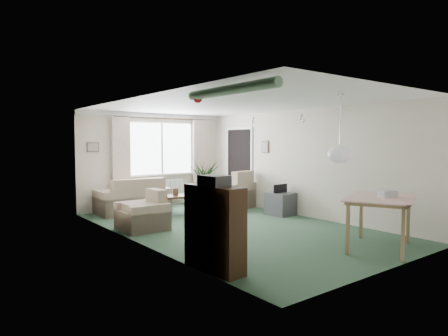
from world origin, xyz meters
TOP-DOWN VIEW (x-y plane):
  - ground at (0.00, 0.00)m, footprint 6.50×6.50m
  - window at (0.20, 3.23)m, footprint 1.80×0.03m
  - curtain_rod at (0.20, 3.15)m, footprint 2.60×0.03m
  - curtain_left at (-0.95, 3.13)m, footprint 0.45×0.08m
  - curtain_right at (1.35, 3.13)m, footprint 0.45×0.08m
  - radiator at (0.20, 3.19)m, footprint 1.20×0.10m
  - doorway at (1.99, 2.20)m, footprint 0.03×0.95m
  - pendant_lamp at (0.20, -2.30)m, footprint 0.36×0.36m
  - tinsel_garland at (-1.92, -2.30)m, footprint 1.60×1.60m
  - bauble_cluster_a at (1.30, 0.90)m, footprint 0.20×0.20m
  - bauble_cluster_b at (1.60, -0.30)m, footprint 0.20×0.20m
  - wall_picture_back at (-1.60, 3.23)m, footprint 0.28×0.03m
  - wall_picture_right at (1.98, 1.20)m, footprint 0.03×0.24m
  - sofa at (-0.84, 2.75)m, footprint 1.66×0.90m
  - armchair_corner at (1.48, 1.94)m, footprint 1.23×1.19m
  - armchair_left at (-1.50, 0.90)m, footprint 0.82×0.86m
  - coffee_table at (-0.10, 1.87)m, footprint 1.09×0.76m
  - photo_frame at (-0.19, 1.87)m, footprint 0.12×0.07m
  - bookshelf at (-1.84, -1.88)m, footprint 0.36×0.93m
  - hifi_box at (-1.87, -1.93)m, footprint 0.32×0.38m
  - houseplant at (-1.60, -1.31)m, footprint 0.72×0.72m
  - dining_table at (0.84, -2.60)m, footprint 1.50×1.29m
  - gift_box at (0.92, -2.67)m, footprint 0.30×0.25m
  - tv_cube at (1.70, 0.39)m, footprint 0.55×0.60m
  - pet_bed at (1.57, 2.10)m, footprint 0.66×0.66m

SIDE VIEW (x-z plane):
  - ground at x=0.00m, z-range 0.00..0.00m
  - pet_bed at x=1.57m, z-range 0.00..0.11m
  - coffee_table at x=-0.10m, z-range 0.00..0.45m
  - tv_cube at x=1.70m, z-range 0.00..0.51m
  - armchair_left at x=-1.50m, z-range 0.00..0.75m
  - dining_table at x=0.84m, z-range 0.00..0.79m
  - radiator at x=0.20m, z-range 0.12..0.68m
  - sofa at x=-0.84m, z-range 0.00..0.82m
  - armchair_corner at x=1.48m, z-range 0.00..0.94m
  - photo_frame at x=-0.19m, z-range 0.45..0.61m
  - bookshelf at x=-1.84m, z-range 0.00..1.11m
  - houseplant at x=-1.60m, z-range 0.00..1.42m
  - gift_box at x=0.92m, z-range 0.79..0.91m
  - doorway at x=1.99m, z-range 0.00..2.00m
  - hifi_box at x=-1.87m, z-range 1.11..1.25m
  - curtain_left at x=-0.95m, z-range 0.27..2.27m
  - curtain_right at x=1.35m, z-range 0.27..2.27m
  - pendant_lamp at x=0.20m, z-range 1.30..1.66m
  - window at x=0.20m, z-range 0.85..2.15m
  - wall_picture_back at x=-1.60m, z-range 1.44..1.66m
  - wall_picture_right at x=1.98m, z-range 1.40..1.70m
  - bauble_cluster_a at x=1.30m, z-range 2.12..2.32m
  - bauble_cluster_b at x=1.60m, z-range 2.12..2.32m
  - curtain_rod at x=0.20m, z-range 2.25..2.29m
  - tinsel_garland at x=-1.92m, z-range 2.22..2.34m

